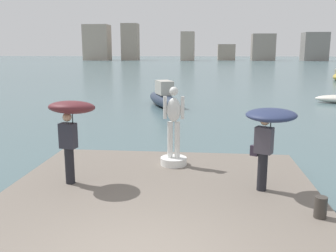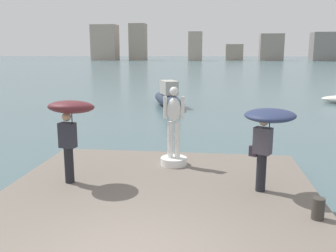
{
  "view_description": "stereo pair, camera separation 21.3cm",
  "coord_description": "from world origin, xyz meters",
  "px_view_note": "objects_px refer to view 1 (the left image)",
  "views": [
    {
      "loc": [
        0.95,
        -4.97,
        3.55
      ],
      "look_at": [
        0.0,
        4.8,
        1.55
      ],
      "focal_mm": 39.59,
      "sensor_mm": 36.0,
      "label": 1
    },
    {
      "loc": [
        1.17,
        -4.94,
        3.55
      ],
      "look_at": [
        0.0,
        4.8,
        1.55
      ],
      "focal_mm": 39.59,
      "sensor_mm": 36.0,
      "label": 2
    }
  ],
  "objects_px": {
    "statue_white_figure": "(174,138)",
    "boat_leftward": "(163,97)",
    "onlooker_left": "(71,116)",
    "mooring_bollard": "(320,207)",
    "onlooker_right": "(269,125)"
  },
  "relations": [
    {
      "from": "onlooker_left",
      "to": "mooring_bollard",
      "type": "height_order",
      "value": "onlooker_left"
    },
    {
      "from": "statue_white_figure",
      "to": "mooring_bollard",
      "type": "height_order",
      "value": "statue_white_figure"
    },
    {
      "from": "statue_white_figure",
      "to": "onlooker_right",
      "type": "xyz_separation_m",
      "value": [
        2.27,
        -1.75,
        0.76
      ]
    },
    {
      "from": "onlooker_right",
      "to": "mooring_bollard",
      "type": "bearing_deg",
      "value": -58.65
    },
    {
      "from": "statue_white_figure",
      "to": "onlooker_left",
      "type": "xyz_separation_m",
      "value": [
        -2.27,
        -1.7,
        0.86
      ]
    },
    {
      "from": "onlooker_right",
      "to": "boat_leftward",
      "type": "height_order",
      "value": "onlooker_right"
    },
    {
      "from": "onlooker_left",
      "to": "onlooker_right",
      "type": "xyz_separation_m",
      "value": [
        4.54,
        -0.04,
        -0.1
      ]
    },
    {
      "from": "mooring_bollard",
      "to": "boat_leftward",
      "type": "bearing_deg",
      "value": 106.3
    },
    {
      "from": "onlooker_left",
      "to": "boat_leftward",
      "type": "height_order",
      "value": "onlooker_left"
    },
    {
      "from": "statue_white_figure",
      "to": "boat_leftward",
      "type": "distance_m",
      "value": 13.81
    },
    {
      "from": "onlooker_left",
      "to": "boat_leftward",
      "type": "distance_m",
      "value": 15.46
    },
    {
      "from": "statue_white_figure",
      "to": "mooring_bollard",
      "type": "relative_size",
      "value": 5.24
    },
    {
      "from": "statue_white_figure",
      "to": "mooring_bollard",
      "type": "distance_m",
      "value": 4.4
    },
    {
      "from": "onlooker_right",
      "to": "onlooker_left",
      "type": "bearing_deg",
      "value": 179.49
    },
    {
      "from": "statue_white_figure",
      "to": "onlooker_left",
      "type": "bearing_deg",
      "value": -143.1
    }
  ]
}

